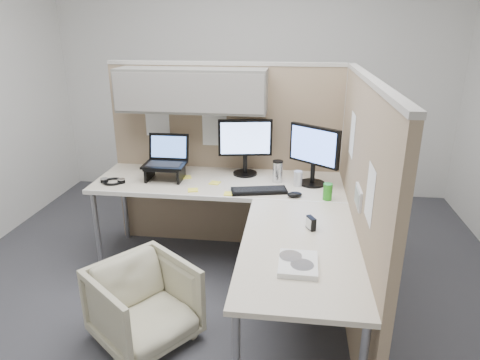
# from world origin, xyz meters

# --- Properties ---
(ground) EXTENTS (4.50, 4.50, 0.00)m
(ground) POSITION_xyz_m (0.00, 0.00, 0.00)
(ground) COLOR #353439
(ground) RESTS_ON ground
(partition_back) EXTENTS (2.00, 0.36, 1.63)m
(partition_back) POSITION_xyz_m (-0.22, 0.83, 1.10)
(partition_back) COLOR #998064
(partition_back) RESTS_ON ground
(partition_right) EXTENTS (0.07, 2.03, 1.63)m
(partition_right) POSITION_xyz_m (0.90, -0.07, 0.82)
(partition_right) COLOR #998064
(partition_right) RESTS_ON ground
(desk) EXTENTS (2.00, 1.98, 0.73)m
(desk) POSITION_xyz_m (0.12, 0.13, 0.69)
(desk) COLOR beige
(desk) RESTS_ON ground
(office_chair) EXTENTS (0.76, 0.76, 0.57)m
(office_chair) POSITION_xyz_m (-0.41, -0.49, 0.29)
(office_chair) COLOR beige
(office_chair) RESTS_ON ground
(monitor_left) EXTENTS (0.44, 0.20, 0.47)m
(monitor_left) POSITION_xyz_m (0.08, 0.72, 1.00)
(monitor_left) COLOR black
(monitor_left) RESTS_ON desk
(monitor_right) EXTENTS (0.37, 0.29, 0.47)m
(monitor_right) POSITION_xyz_m (0.63, 0.55, 1.00)
(monitor_right) COLOR black
(monitor_right) RESTS_ON desk
(laptop_station) EXTENTS (0.33, 0.29, 0.35)m
(laptop_station) POSITION_xyz_m (-0.54, 0.54, 0.86)
(laptop_station) COLOR black
(laptop_station) RESTS_ON desk
(keyboard) EXTENTS (0.44, 0.23, 0.02)m
(keyboard) POSITION_xyz_m (0.23, 0.33, 0.74)
(keyboard) COLOR black
(keyboard) RESTS_ON desk
(mouse) EXTENTS (0.12, 0.10, 0.04)m
(mouse) POSITION_xyz_m (0.50, 0.27, 0.75)
(mouse) COLOR black
(mouse) RESTS_ON desk
(travel_mug) EXTENTS (0.08, 0.08, 0.18)m
(travel_mug) POSITION_xyz_m (0.36, 0.57, 0.82)
(travel_mug) COLOR silver
(travel_mug) RESTS_ON desk
(soda_can_green) EXTENTS (0.07, 0.07, 0.12)m
(soda_can_green) POSITION_xyz_m (0.73, 0.25, 0.79)
(soda_can_green) COLOR #268C1E
(soda_can_green) RESTS_ON desk
(soda_can_silver) EXTENTS (0.07, 0.07, 0.12)m
(soda_can_silver) POSITION_xyz_m (0.52, 0.50, 0.79)
(soda_can_silver) COLOR silver
(soda_can_silver) RESTS_ON desk
(sticky_note_c) EXTENTS (0.10, 0.10, 0.01)m
(sticky_note_c) POSITION_xyz_m (-0.39, 0.58, 0.73)
(sticky_note_c) COLOR #FEF042
(sticky_note_c) RESTS_ON desk
(sticky_note_d) EXTENTS (0.09, 0.09, 0.01)m
(sticky_note_d) POSITION_xyz_m (-0.13, 0.47, 0.73)
(sticky_note_d) COLOR #FEF042
(sticky_note_d) RESTS_ON desk
(sticky_note_a) EXTENTS (0.09, 0.09, 0.01)m
(sticky_note_a) POSITION_xyz_m (-0.27, 0.30, 0.73)
(sticky_note_a) COLOR #FEF042
(sticky_note_a) RESTS_ON desk
(sticky_note_b) EXTENTS (0.08, 0.08, 0.01)m
(sticky_note_b) POSITION_xyz_m (0.02, 0.26, 0.73)
(sticky_note_b) COLOR #FEF042
(sticky_note_b) RESTS_ON desk
(headphones) EXTENTS (0.20, 0.16, 0.03)m
(headphones) POSITION_xyz_m (-0.94, 0.38, 0.74)
(headphones) COLOR black
(headphones) RESTS_ON desk
(paper_stack) EXTENTS (0.20, 0.26, 0.03)m
(paper_stack) POSITION_xyz_m (0.52, -0.69, 0.75)
(paper_stack) COLOR white
(paper_stack) RESTS_ON desk
(desk_clock) EXTENTS (0.06, 0.09, 0.08)m
(desk_clock) POSITION_xyz_m (0.60, -0.24, 0.77)
(desk_clock) COLOR black
(desk_clock) RESTS_ON desk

